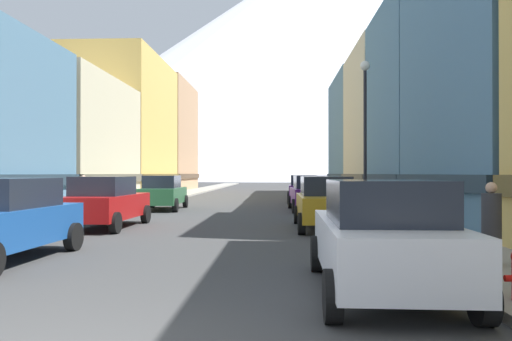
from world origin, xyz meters
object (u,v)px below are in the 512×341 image
Objects in this scene: car_right_2 at (311,193)px; pedestrian_1 at (83,196)px; pedestrian_0 at (491,226)px; streetlamp_right at (365,116)px; car_right_1 at (326,202)px; car_right_0 at (382,236)px; car_right_3 at (303,189)px; car_left_1 at (105,202)px; car_left_2 at (163,192)px; parking_meter_near at (434,211)px; potted_plant_0 at (392,202)px; trash_bin_right at (404,211)px.

pedestrian_1 reaches higher than car_right_2.
streetlamp_right is (-0.90, 8.53, 3.12)m from pedestrian_0.
pedestrian_0 is (2.45, -7.28, -0.03)m from car_right_1.
streetlamp_right is at bearing 81.48° from car_right_0.
car_right_3 is (-0.00, 14.91, 0.00)m from car_right_1.
car_left_1 is 8.48m from car_left_2.
car_left_2 and car_right_1 have the same top height.
car_right_2 is 2.85× the size of pedestrian_0.
parking_meter_near is 1.35× the size of potted_plant_0.
parking_meter_near is 7.32m from streetlamp_right.
car_left_2 is 11.56m from potted_plant_0.
trash_bin_right is at bearing -80.52° from car_right_3.
potted_plant_0 is 0.60× the size of pedestrian_1.
car_right_2 reaches higher than parking_meter_near.
potted_plant_0 is at bearing 82.63° from parking_meter_near.
pedestrian_1 is 0.28× the size of streetlamp_right.
trash_bin_right is at bearing -8.28° from car_right_1.
car_right_3 is at bearing 90.01° from car_right_1.
pedestrian_0 is (2.45, -15.27, -0.03)m from car_right_2.
car_right_1 is 0.75× the size of streetlamp_right.
car_right_1 is at bearing -141.06° from streetlamp_right.
pedestrian_1 reaches higher than car_right_3.
car_left_2 reaches higher than potted_plant_0.
pedestrian_0 reaches higher than trash_bin_right.
car_right_3 is 15.50m from trash_bin_right.
pedestrian_0 is at bearing -93.72° from potted_plant_0.
car_left_1 and car_right_3 have the same top height.
pedestrian_0 is (2.45, 1.83, -0.03)m from car_right_0.
potted_plant_0 is (3.20, -10.67, -0.21)m from car_right_3.
pedestrian_1 is (-10.05, 4.06, 0.01)m from car_right_1.
car_right_3 is (7.60, 6.56, 0.00)m from car_left_2.
pedestrian_1 reaches higher than pedestrian_0.
car_left_1 and car_right_1 have the same top height.
car_left_2 is at bearing 139.30° from trash_bin_right.
pedestrian_1 reaches higher than car_right_0.
car_right_2 is 15.47m from pedestrian_0.
trash_bin_right is 0.17× the size of streetlamp_right.
potted_plant_0 is 13.25m from pedestrian_1.
potted_plant_0 is at bearing -49.56° from car_right_2.
car_left_1 is 4.53× the size of trash_bin_right.
car_right_3 is at bearing 99.48° from trash_bin_right.
car_right_2 is 8.75m from trash_bin_right.
potted_plant_0 is at bearing 22.00° from car_left_1.
car_left_2 is 11.29m from car_right_1.
car_right_1 is 5.32m from potted_plant_0.
parking_meter_near is at bearing 62.06° from car_right_0.
car_right_2 is at bearing -2.74° from car_left_2.
car_left_1 reaches higher than parking_meter_near.
car_left_1 is at bearing 130.23° from car_right_0.
trash_bin_right is (2.55, -15.29, -0.26)m from car_right_3.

